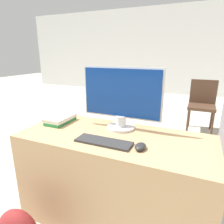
# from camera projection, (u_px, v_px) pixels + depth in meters

# --- Properties ---
(wall_back) EXTENTS (12.00, 0.06, 2.80)m
(wall_back) POSITION_uv_depth(u_px,v_px,m) (185.00, 51.00, 6.35)
(wall_back) COLOR white
(wall_back) RESTS_ON ground_plane
(desk) EXTENTS (1.44, 0.64, 0.74)m
(desk) POSITION_uv_depth(u_px,v_px,m) (114.00, 178.00, 1.60)
(desk) COLOR tan
(desk) RESTS_ON ground_plane
(carrel_divider) EXTENTS (0.07, 0.71, 1.10)m
(carrel_divider) POSITION_uv_depth(u_px,v_px,m) (222.00, 178.00, 1.29)
(carrel_divider) COLOR slate
(carrel_divider) RESTS_ON ground_plane
(monitor) EXTENTS (0.65, 0.23, 0.50)m
(monitor) POSITION_uv_depth(u_px,v_px,m) (121.00, 98.00, 1.57)
(monitor) COLOR silver
(monitor) RESTS_ON desk
(keyboard) EXTENTS (0.40, 0.13, 0.02)m
(keyboard) POSITION_uv_depth(u_px,v_px,m) (104.00, 142.00, 1.37)
(keyboard) COLOR #2D2D2D
(keyboard) RESTS_ON desk
(mouse) EXTENTS (0.07, 0.11, 0.04)m
(mouse) POSITION_uv_depth(u_px,v_px,m) (140.00, 146.00, 1.28)
(mouse) COLOR #262626
(mouse) RESTS_ON desk
(book_stack) EXTENTS (0.18, 0.28, 0.06)m
(book_stack) POSITION_uv_depth(u_px,v_px,m) (60.00, 119.00, 1.77)
(book_stack) COLOR #2D7F42
(book_stack) RESTS_ON desk
(far_chair) EXTENTS (0.44, 0.44, 0.89)m
(far_chair) POSITION_uv_depth(u_px,v_px,m) (202.00, 102.00, 3.50)
(far_chair) COLOR #4C3323
(far_chair) RESTS_ON ground_plane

